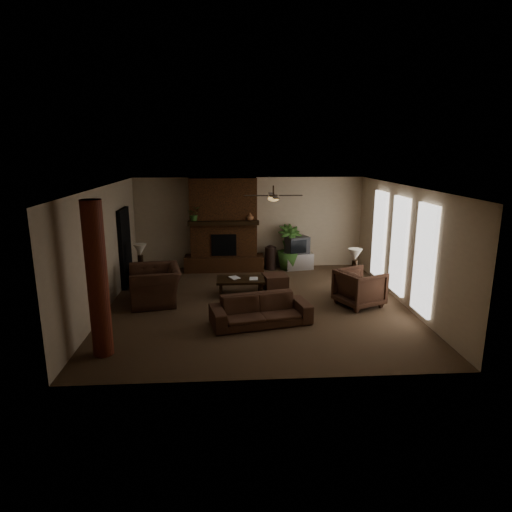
{
  "coord_description": "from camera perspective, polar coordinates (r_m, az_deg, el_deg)",
  "views": [
    {
      "loc": [
        -0.66,
        -9.81,
        3.6
      ],
      "look_at": [
        0.0,
        0.4,
        1.1
      ],
      "focal_mm": 30.51,
      "sensor_mm": 36.0,
      "label": 1
    }
  ],
  "objects": [
    {
      "name": "fireplace",
      "position": [
        13.26,
        -4.25,
        3.07
      ],
      "size": [
        2.4,
        0.7,
        2.8
      ],
      "color": "#572F17",
      "rests_on": "ground"
    },
    {
      "name": "mantel_plant",
      "position": [
        13.0,
        -8.1,
        5.3
      ],
      "size": [
        0.39,
        0.43,
        0.33
      ],
      "primitive_type": "imported",
      "rotation": [
        0.0,
        0.0,
        0.03
      ],
      "color": "#365E25",
      "rests_on": "fireplace"
    },
    {
      "name": "armchair_right",
      "position": [
        10.56,
        13.46,
        -3.85
      ],
      "size": [
        1.18,
        1.21,
        0.96
      ],
      "primitive_type": "imported",
      "rotation": [
        0.0,
        0.0,
        2.0
      ],
      "color": "#452A1D",
      "rests_on": "ground"
    },
    {
      "name": "tv_stand",
      "position": [
        13.56,
        5.55,
        -0.64
      ],
      "size": [
        0.92,
        0.64,
        0.5
      ],
      "primitive_type": "cube",
      "rotation": [
        0.0,
        0.0,
        0.17
      ],
      "color": "silver",
      "rests_on": "ground"
    },
    {
      "name": "coffee_table",
      "position": [
        11.03,
        -2.04,
        -3.28
      ],
      "size": [
        1.2,
        0.7,
        0.43
      ],
      "color": "black",
      "rests_on": "ground"
    },
    {
      "name": "floor_plant",
      "position": [
        13.48,
        4.34,
        -0.11
      ],
      "size": [
        1.26,
        1.57,
        0.77
      ],
      "primitive_type": "imported",
      "rotation": [
        0.0,
        0.0,
        0.41
      ],
      "color": "#365E25",
      "rests_on": "ground"
    },
    {
      "name": "ottoman",
      "position": [
        11.53,
        2.52,
        -3.43
      ],
      "size": [
        0.69,
        0.69,
        0.4
      ],
      "primitive_type": "cube",
      "rotation": [
        0.0,
        0.0,
        0.16
      ],
      "color": "#452A1D",
      "rests_on": "ground"
    },
    {
      "name": "room_shell",
      "position": [
        10.07,
        0.15,
        1.12
      ],
      "size": [
        7.0,
        7.0,
        7.0
      ],
      "color": "brown",
      "rests_on": "ground"
    },
    {
      "name": "windows",
      "position": [
        11.05,
        18.23,
        1.29
      ],
      "size": [
        0.08,
        3.65,
        2.35
      ],
      "color": "white",
      "rests_on": "ground"
    },
    {
      "name": "lamp_right",
      "position": [
        11.17,
        12.85,
        -0.07
      ],
      "size": [
        0.44,
        0.44,
        0.65
      ],
      "color": "black",
      "rests_on": "side_table_right"
    },
    {
      "name": "lamp_left",
      "position": [
        11.84,
        -14.95,
        0.58
      ],
      "size": [
        0.45,
        0.45,
        0.65
      ],
      "color": "black",
      "rests_on": "side_table_left"
    },
    {
      "name": "log_column",
      "position": [
        8.06,
        -20.08,
        -2.96
      ],
      "size": [
        0.36,
        0.36,
        2.8
      ],
      "primitive_type": "cylinder",
      "color": "maroon",
      "rests_on": "ground"
    },
    {
      "name": "mantel_vase",
      "position": [
        12.97,
        -0.78,
        5.17
      ],
      "size": [
        0.23,
        0.24,
        0.22
      ],
      "primitive_type": "imported",
      "rotation": [
        0.0,
        0.0,
        -0.06
      ],
      "color": "brown",
      "rests_on": "fireplace"
    },
    {
      "name": "armchair_left",
      "position": [
        10.72,
        -13.12,
        -2.96
      ],
      "size": [
        1.13,
        1.49,
        1.17
      ],
      "primitive_type": "imported",
      "rotation": [
        0.0,
        0.0,
        -1.36
      ],
      "color": "#452A1D",
      "rests_on": "ground"
    },
    {
      "name": "book_b",
      "position": [
        10.93,
        -0.87,
        -2.33
      ],
      "size": [
        0.21,
        0.04,
        0.29
      ],
      "primitive_type": "imported",
      "rotation": [
        0.0,
        0.0,
        -0.08
      ],
      "color": "#999999",
      "rests_on": "coffee_table"
    },
    {
      "name": "floor_vase",
      "position": [
        13.4,
        1.93,
        0.05
      ],
      "size": [
        0.34,
        0.34,
        0.77
      ],
      "color": "black",
      "rests_on": "ground"
    },
    {
      "name": "sofa",
      "position": [
        9.22,
        0.62,
        -6.52
      ],
      "size": [
        2.17,
        1.04,
        0.82
      ],
      "primitive_type": "imported",
      "rotation": [
        0.0,
        0.0,
        0.22
      ],
      "color": "#452A1D",
      "rests_on": "ground"
    },
    {
      "name": "tv",
      "position": [
        13.42,
        5.42,
        1.46
      ],
      "size": [
        0.77,
        0.69,
        0.52
      ],
      "color": "#38373A",
      "rests_on": "tv_stand"
    },
    {
      "name": "book_a",
      "position": [
        10.98,
        -3.36,
        -2.28
      ],
      "size": [
        0.21,
        0.12,
        0.29
      ],
      "primitive_type": "imported",
      "rotation": [
        0.0,
        0.0,
        0.45
      ],
      "color": "#999999",
      "rests_on": "coffee_table"
    },
    {
      "name": "doorway",
      "position": [
        12.21,
        -16.78,
        1.08
      ],
      "size": [
        0.1,
        1.0,
        2.1
      ],
      "primitive_type": "cube",
      "color": "black",
      "rests_on": "ground"
    },
    {
      "name": "side_table_left",
      "position": [
        12.06,
        -14.56,
        -2.73
      ],
      "size": [
        0.51,
        0.51,
        0.55
      ],
      "primitive_type": "cube",
      "rotation": [
        0.0,
        0.0,
        -0.02
      ],
      "color": "black",
      "rests_on": "ground"
    },
    {
      "name": "side_table_right",
      "position": [
        11.35,
        12.39,
        -3.64
      ],
      "size": [
        0.61,
        0.61,
        0.55
      ],
      "primitive_type": "cube",
      "rotation": [
        0.0,
        0.0,
        -0.25
      ],
      "color": "black",
      "rests_on": "ground"
    },
    {
      "name": "ceiling_fan",
      "position": [
        10.22,
        2.3,
        7.71
      ],
      "size": [
        1.35,
        1.35,
        0.37
      ],
      "color": "black",
      "rests_on": "ceiling"
    }
  ]
}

